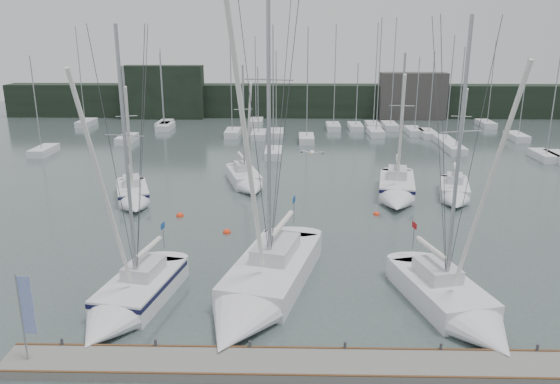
{
  "coord_description": "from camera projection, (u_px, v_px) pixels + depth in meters",
  "views": [
    {
      "loc": [
        -0.28,
        -24.17,
        13.27
      ],
      "look_at": [
        -0.94,
        5.0,
        4.54
      ],
      "focal_mm": 35.0,
      "sensor_mm": 36.0,
      "label": 1
    }
  ],
  "objects": [
    {
      "name": "ground",
      "position": [
        297.0,
        309.0,
        26.95
      ],
      "size": [
        160.0,
        160.0,
        0.0
      ],
      "primitive_type": "plane",
      "color": "#455351",
      "rests_on": "ground"
    },
    {
      "name": "sailboat_mid_b",
      "position": [
        247.0,
        182.0,
        47.5
      ],
      "size": [
        4.32,
        8.0,
        11.14
      ],
      "rotation": [
        0.0,
        0.0,
        0.28
      ],
      "color": "silver",
      "rests_on": "ground"
    },
    {
      "name": "far_building_left",
      "position": [
        164.0,
        92.0,
        83.7
      ],
      "size": [
        12.0,
        3.0,
        8.0
      ],
      "primitive_type": "cube",
      "color": "black",
      "rests_on": "ground"
    },
    {
      "name": "sailboat_near_center",
      "position": [
        258.0,
        293.0,
        27.25
      ],
      "size": [
        6.51,
        12.86,
        18.62
      ],
      "rotation": [
        0.0,
        0.0,
        -0.25
      ],
      "color": "silver",
      "rests_on": "ground"
    },
    {
      "name": "far_building_right",
      "position": [
        412.0,
        96.0,
        83.02
      ],
      "size": [
        10.0,
        3.0,
        7.0
      ],
      "primitive_type": "cube",
      "color": "#413F3C",
      "rests_on": "ground"
    },
    {
      "name": "seagull",
      "position": [
        312.0,
        152.0,
        22.91
      ],
      "size": [
        0.93,
        0.45,
        0.19
      ],
      "rotation": [
        0.0,
        0.0,
        -0.29
      ],
      "color": "silver",
      "rests_on": "ground"
    },
    {
      "name": "sailboat_mid_a",
      "position": [
        133.0,
        197.0,
        43.01
      ],
      "size": [
        4.54,
        7.6,
        11.41
      ],
      "rotation": [
        0.0,
        0.0,
        0.33
      ],
      "color": "silver",
      "rests_on": "ground"
    },
    {
      "name": "sailboat_near_right",
      "position": [
        460.0,
        309.0,
        25.77
      ],
      "size": [
        5.05,
        9.3,
        14.92
      ],
      "rotation": [
        0.0,
        0.0,
        0.25
      ],
      "color": "silver",
      "rests_on": "ground"
    },
    {
      "name": "sailboat_mid_e",
      "position": [
        455.0,
        194.0,
        43.94
      ],
      "size": [
        3.83,
        7.49,
        11.1
      ],
      "rotation": [
        0.0,
        0.0,
        -0.23
      ],
      "color": "silver",
      "rests_on": "ground"
    },
    {
      "name": "buoy_b",
      "position": [
        376.0,
        215.0,
        40.66
      ],
      "size": [
        0.48,
        0.48,
        0.48
      ],
      "primitive_type": "sphere",
      "color": "#F63915",
      "rests_on": "ground"
    },
    {
      "name": "buoy_c",
      "position": [
        180.0,
        216.0,
        40.32
      ],
      "size": [
        0.57,
        0.57,
        0.57
      ],
      "primitive_type": "sphere",
      "color": "#F63915",
      "rests_on": "ground"
    },
    {
      "name": "dock_banner",
      "position": [
        25.0,
        310.0,
        21.53
      ],
      "size": [
        0.58,
        0.08,
        3.78
      ],
      "rotation": [
        0.0,
        0.0,
        0.06
      ],
      "color": "#9B9DA2",
      "rests_on": "dock"
    },
    {
      "name": "buoy_a",
      "position": [
        227.0,
        233.0,
        37.04
      ],
      "size": [
        0.56,
        0.56,
        0.56
      ],
      "primitive_type": "sphere",
      "color": "#F63915",
      "rests_on": "ground"
    },
    {
      "name": "far_treeline",
      "position": [
        294.0,
        101.0,
        85.61
      ],
      "size": [
        90.0,
        4.0,
        5.0
      ],
      "primitive_type": "cube",
      "color": "black",
      "rests_on": "ground"
    },
    {
      "name": "sailboat_near_left",
      "position": [
        127.0,
        303.0,
        26.36
      ],
      "size": [
        4.26,
        8.75,
        14.47
      ],
      "rotation": [
        0.0,
        0.0,
        -0.19
      ],
      "color": "silver",
      "rests_on": "ground"
    },
    {
      "name": "sailboat_mid_d",
      "position": [
        397.0,
        191.0,
        44.23
      ],
      "size": [
        4.36,
        9.57,
        12.44
      ],
      "rotation": [
        0.0,
        0.0,
        -0.17
      ],
      "color": "silver",
      "rests_on": "ground"
    },
    {
      "name": "mast_forest",
      "position": [
        324.0,
        133.0,
        69.7
      ],
      "size": [
        59.36,
        26.45,
        14.85
      ],
      "color": "silver",
      "rests_on": "ground"
    },
    {
      "name": "dock",
      "position": [
        297.0,
        365.0,
        22.1
      ],
      "size": [
        24.0,
        2.0,
        0.4
      ],
      "primitive_type": "cube",
      "color": "slate",
      "rests_on": "ground"
    }
  ]
}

